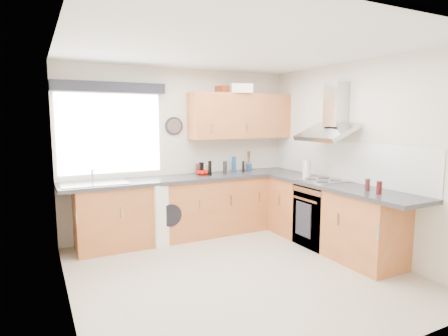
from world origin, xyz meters
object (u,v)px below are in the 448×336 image
upper_cabinets (241,116)px  washing_machine (164,211)px  oven (322,215)px  extractor_hood (331,118)px

upper_cabinets → washing_machine: size_ratio=1.96×
oven → extractor_hood: size_ratio=1.09×
washing_machine → oven: bearing=-46.6°
oven → extractor_hood: (0.10, -0.00, 1.34)m
extractor_hood → upper_cabinets: 1.48m
extractor_hood → washing_machine: bearing=148.5°
extractor_hood → washing_machine: (-1.99, 1.22, -1.34)m
extractor_hood → upper_cabinets: (-0.65, 1.33, 0.03)m
oven → extractor_hood: 1.35m
oven → extractor_hood: bearing=-0.0°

